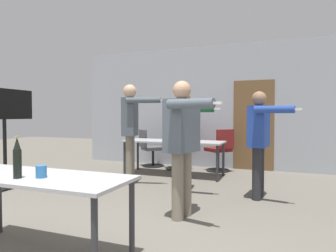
{
  "coord_description": "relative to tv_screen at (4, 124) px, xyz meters",
  "views": [
    {
      "loc": [
        1.73,
        -1.5,
        1.25
      ],
      "look_at": [
        0.22,
        2.41,
        1.1
      ],
      "focal_mm": 32.0,
      "sensor_mm": 36.0,
      "label": 1
    }
  ],
  "objects": [
    {
      "name": "person_far_watching",
      "position": [
        3.34,
        -0.35,
        -0.1
      ],
      "size": [
        0.74,
        0.79,
        1.67
      ],
      "rotation": [
        0.0,
        0.0,
        -1.79
      ],
      "color": "slate",
      "rests_on": "ground_plane"
    },
    {
      "name": "person_left_plaid",
      "position": [
        2.97,
        0.86,
        -0.12
      ],
      "size": [
        0.78,
        0.65,
        1.63
      ],
      "rotation": [
        0.0,
        0.0,
        -1.52
      ],
      "color": "slate",
      "rests_on": "ground_plane"
    },
    {
      "name": "office_chair_far_right",
      "position": [
        3.17,
        2.81,
        -0.65
      ],
      "size": [
        0.69,
        0.68,
        0.94
      ],
      "rotation": [
        0.0,
        0.0,
        0.82
      ],
      "color": "black",
      "rests_on": "ground_plane"
    },
    {
      "name": "beer_bottle",
      "position": [
        2.4,
        -1.91,
        -0.2
      ],
      "size": [
        0.07,
        0.07,
        0.35
      ],
      "color": "black",
      "rests_on": "conference_table_near"
    },
    {
      "name": "back_wall",
      "position": [
        2.76,
        3.35,
        0.36
      ],
      "size": [
        6.58,
        0.12,
        2.93
      ],
      "color": "#A3A8B2",
      "rests_on": "ground_plane"
    },
    {
      "name": "conference_table_near",
      "position": [
        2.46,
        -1.76,
        -0.45
      ],
      "size": [
        1.71,
        0.67,
        0.72
      ],
      "color": "#A8A8AD",
      "rests_on": "ground_plane"
    },
    {
      "name": "tv_screen",
      "position": [
        0.0,
        0.0,
        0.0
      ],
      "size": [
        0.44,
        1.18,
        1.71
      ],
      "rotation": [
        0.0,
        0.0,
        1.57
      ],
      "color": "black",
      "rests_on": "ground_plane"
    },
    {
      "name": "person_center_tall",
      "position": [
        4.15,
        0.87,
        -0.13
      ],
      "size": [
        0.73,
        0.72,
        1.61
      ],
      "rotation": [
        0.0,
        0.0,
        -1.73
      ],
      "color": "#28282D",
      "rests_on": "ground_plane"
    },
    {
      "name": "conference_table_far",
      "position": [
        2.34,
        2.06,
        -0.43
      ],
      "size": [
        2.09,
        0.74,
        0.72
      ],
      "color": "#A8A8AD",
      "rests_on": "ground_plane"
    },
    {
      "name": "person_right_polo",
      "position": [
        1.87,
        1.07,
        0.02
      ],
      "size": [
        0.89,
        0.58,
        1.81
      ],
      "rotation": [
        0.0,
        0.0,
        -1.32
      ],
      "color": "slate",
      "rests_on": "ground_plane"
    },
    {
      "name": "office_chair_near_pushed",
      "position": [
        2.22,
        2.82,
        -0.64
      ],
      "size": [
        0.68,
        0.69,
        0.96
      ],
      "rotation": [
        0.0,
        0.0,
        2.42
      ],
      "color": "black",
      "rests_on": "ground_plane"
    },
    {
      "name": "office_chair_side_rolled",
      "position": [
        1.45,
        2.85,
        -0.68
      ],
      "size": [
        0.69,
        0.68,
        0.9
      ],
      "rotation": [
        0.0,
        0.0,
        5.49
      ],
      "color": "black",
      "rests_on": "ground_plane"
    },
    {
      "name": "drink_cup",
      "position": [
        2.57,
        -1.82,
        -0.32
      ],
      "size": [
        0.09,
        0.09,
        0.1
      ],
      "color": "#2866A3",
      "rests_on": "conference_table_near"
    }
  ]
}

